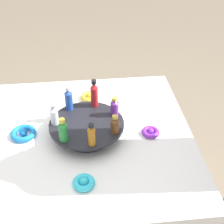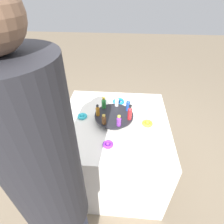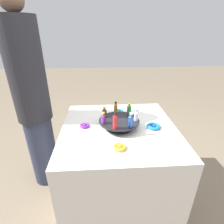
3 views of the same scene
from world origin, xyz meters
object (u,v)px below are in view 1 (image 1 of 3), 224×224
at_px(bottle_red, 95,94).
at_px(ribbon_bow_blue, 24,133).
at_px(bottle_clear, 55,115).
at_px(bottle_green, 64,131).
at_px(ribbon_bow_purple, 151,132).
at_px(ribbon_bow_gold, 90,97).
at_px(bottle_brown, 115,125).
at_px(bottle_purple, 115,107).
at_px(ribbon_bow_teal, 84,182).
at_px(display_stand, 87,128).
at_px(bottle_blue, 69,99).
at_px(bottle_amber, 92,135).

bearing_deg(bottle_red, ribbon_bow_blue, -162.31).
xyz_separation_m(bottle_clear, ribbon_bow_blue, (-0.14, 0.01, -0.10)).
bearing_deg(bottle_green, bottle_red, 58.46).
bearing_deg(ribbon_bow_purple, ribbon_bow_gold, 130.02).
bearing_deg(bottle_brown, bottle_purple, 84.17).
bearing_deg(bottle_brown, ribbon_bow_teal, -123.56).
xyz_separation_m(ribbon_bow_purple, ribbon_bow_gold, (-0.25, 0.30, 0.00)).
height_order(display_stand, bottle_red, bottle_red).
relative_size(bottle_red, bottle_green, 1.29).
height_order(bottle_brown, ribbon_bow_purple, bottle_brown).
relative_size(bottle_blue, ribbon_bow_purple, 1.49).
bearing_deg(bottle_blue, bottle_clear, -121.54).
relative_size(display_stand, bottle_brown, 3.82).
height_order(bottle_brown, ribbon_bow_teal, bottle_brown).
bearing_deg(ribbon_bow_purple, bottle_brown, -164.45).
relative_size(bottle_red, bottle_amber, 1.34).
distance_m(bottle_purple, bottle_clear, 0.26).
bearing_deg(bottle_clear, bottle_amber, -44.40).
distance_m(bottle_clear, ribbon_bow_teal, 0.32).
height_order(bottle_red, bottle_blue, bottle_red).
bearing_deg(bottle_brown, bottle_clear, 161.32).
bearing_deg(bottle_brown, bottle_blue, 135.60).
xyz_separation_m(display_stand, ribbon_bow_blue, (-0.28, 0.02, -0.03)).
xyz_separation_m(bottle_red, ribbon_bow_purple, (0.23, -0.15, -0.12)).
relative_size(bottle_red, ribbon_bow_gold, 1.51).
relative_size(bottle_clear, bottle_green, 0.93).
distance_m(bottle_blue, bottle_amber, 0.26).
xyz_separation_m(bottle_red, bottle_brown, (0.07, -0.20, -0.02)).
bearing_deg(bottle_green, ribbon_bow_gold, 72.51).
bearing_deg(bottle_clear, display_stand, -5.83).
relative_size(bottle_purple, bottle_amber, 0.92).
relative_size(bottle_purple, bottle_brown, 1.10).
distance_m(bottle_amber, ribbon_bow_purple, 0.30).
height_order(bottle_blue, ribbon_bow_gold, bottle_blue).
relative_size(bottle_brown, ribbon_bow_purple, 1.07).
relative_size(bottle_clear, ribbon_bow_gold, 1.08).
bearing_deg(ribbon_bow_gold, bottle_amber, -91.10).
height_order(ribbon_bow_teal, ribbon_bow_purple, ribbon_bow_teal).
xyz_separation_m(bottle_purple, bottle_amber, (-0.11, -0.18, 0.00)).
relative_size(display_stand, ribbon_bow_blue, 2.89).
relative_size(bottle_red, bottle_brown, 1.60).
height_order(display_stand, bottle_green, bottle_green).
bearing_deg(bottle_clear, bottle_blue, 58.46).
xyz_separation_m(display_stand, ribbon_bow_teal, (-0.02, -0.28, -0.03)).
relative_size(bottle_clear, bottle_brown, 1.15).
relative_size(bottle_clear, ribbon_bow_purple, 1.23).
xyz_separation_m(bottle_purple, bottle_green, (-0.22, -0.14, 0.01)).
relative_size(bottle_brown, ribbon_bow_teal, 1.01).
distance_m(bottle_green, bottle_amber, 0.12).
xyz_separation_m(bottle_green, ribbon_bow_gold, (0.12, 0.37, -0.10)).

